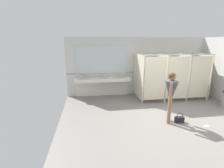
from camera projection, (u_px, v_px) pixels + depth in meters
ground_plane at (167, 121)px, 5.37m from camera, size 6.87×6.42×0.10m
wall_back at (140, 66)px, 7.88m from camera, size 6.87×0.12×2.65m
wall_back_tile_band at (140, 72)px, 7.89m from camera, size 6.87×0.01×0.06m
vanity_counter at (102, 82)px, 7.51m from camera, size 2.42×0.58×1.00m
mirror_panel at (102, 59)px, 7.46m from camera, size 2.32×0.02×1.28m
bathroom_stalls at (172, 76)px, 7.13m from camera, size 2.97×1.46×1.98m
person_standing at (171, 92)px, 4.97m from camera, size 0.55×0.55×1.58m
handbag at (179, 119)px, 5.17m from camera, size 0.27×0.13×0.32m
soap_dispenser at (82, 76)px, 7.39m from camera, size 0.07×0.07×0.18m
paper_cup at (110, 77)px, 7.27m from camera, size 0.07×0.07×0.10m
floor_drain_cover at (207, 126)px, 4.95m from camera, size 0.14×0.14×0.01m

